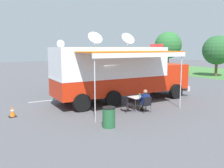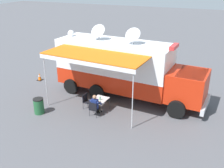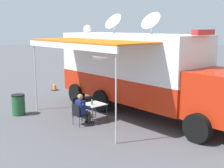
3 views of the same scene
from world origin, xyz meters
TOP-DOWN VIEW (x-y plane):
  - ground_plane at (0.00, 0.00)m, footprint 100.00×100.00m
  - lot_stripe at (-2.67, -2.01)m, footprint 0.50×4.79m
  - command_truck at (0.09, 0.74)m, footprint 5.30×9.65m
  - folding_table at (2.42, 0.17)m, footprint 0.86×0.86m
  - water_bottle at (2.58, 0.22)m, footprint 0.07×0.07m
  - folding_chair_at_table at (3.22, 0.14)m, footprint 0.52×0.52m
  - folding_chair_beside_table at (2.51, -0.68)m, footprint 0.52×0.52m
  - seated_responder at (3.03, 0.15)m, footprint 0.68×0.58m
  - trash_bin at (4.11, -2.87)m, footprint 0.57×0.57m
  - traffic_cone at (-0.02, -5.99)m, footprint 0.36×0.36m
  - car_behind_truck at (-4.56, -0.14)m, footprint 4.38×2.38m
  - tree_far_left at (-10.69, 16.67)m, footprint 3.61×3.61m
  - tree_left_of_centre at (-4.72, 18.79)m, footprint 3.51×3.51m

SIDE VIEW (x-z plane):
  - ground_plane at x=0.00m, z-range 0.00..0.00m
  - lot_stripe at x=-2.67m, z-range 0.00..0.01m
  - traffic_cone at x=-0.02m, z-range -0.01..0.57m
  - trash_bin at x=4.11m, z-range 0.00..0.91m
  - folding_chair_at_table at x=3.22m, z-range 0.08..0.95m
  - folding_chair_beside_table at x=2.51m, z-range 0.08..0.95m
  - seated_responder at x=3.03m, z-range 0.03..1.28m
  - folding_table at x=2.42m, z-range 0.31..1.04m
  - water_bottle at x=2.58m, z-range 0.72..0.95m
  - car_behind_truck at x=-4.56m, z-range 0.00..1.76m
  - command_truck at x=0.09m, z-range -0.32..4.21m
  - tree_left_of_centre at x=-4.72m, z-range 0.69..5.61m
  - tree_far_left at x=-10.69m, z-range 0.98..6.59m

